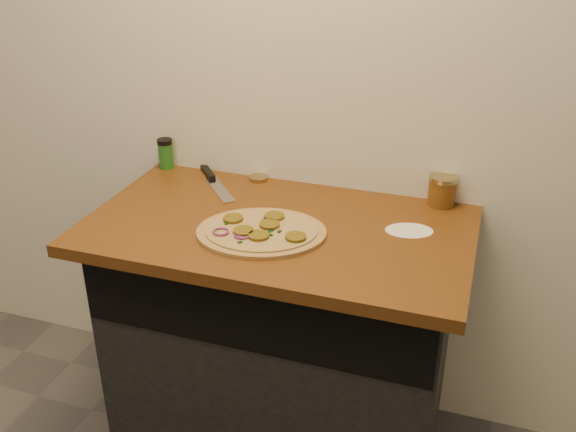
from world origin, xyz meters
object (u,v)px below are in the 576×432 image
(salsa_jar, at_px, (442,190))
(spice_shaker, at_px, (166,153))
(chefs_knife, at_px, (213,180))
(pizza, at_px, (261,231))

(salsa_jar, relative_size, spice_shaker, 0.90)
(spice_shaker, bearing_deg, chefs_knife, -17.03)
(pizza, xyz_separation_m, salsa_jar, (0.49, 0.38, 0.04))
(spice_shaker, bearing_deg, salsa_jar, 0.00)
(pizza, xyz_separation_m, chefs_knife, (-0.30, 0.32, -0.00))
(chefs_knife, height_order, salsa_jar, salsa_jar)
(salsa_jar, bearing_deg, chefs_knife, -175.08)
(chefs_knife, bearing_deg, spice_shaker, 162.97)
(pizza, relative_size, spice_shaker, 4.23)
(spice_shaker, bearing_deg, pizza, -36.28)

